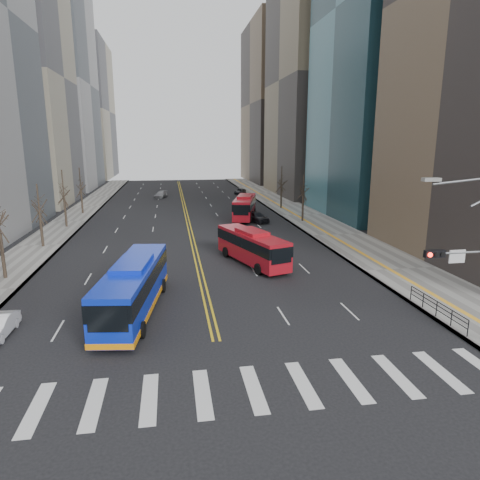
# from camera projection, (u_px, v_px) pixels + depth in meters

# --- Properties ---
(ground) EXTENTS (220.00, 220.00, 0.00)m
(ground) POSITION_uv_depth(u_px,v_px,m) (228.00, 391.00, 19.54)
(ground) COLOR black
(sidewalk_right) EXTENTS (7.00, 130.00, 0.15)m
(sidewalk_right) POSITION_uv_depth(u_px,v_px,m) (302.00, 215.00, 65.53)
(sidewalk_right) COLOR slate
(sidewalk_right) RESTS_ON ground
(sidewalk_left) EXTENTS (5.00, 130.00, 0.15)m
(sidewalk_left) POSITION_uv_depth(u_px,v_px,m) (70.00, 222.00, 60.21)
(sidewalk_left) COLOR slate
(sidewalk_left) RESTS_ON ground
(crosswalk) EXTENTS (26.70, 4.00, 0.01)m
(crosswalk) POSITION_uv_depth(u_px,v_px,m) (228.00, 391.00, 19.54)
(crosswalk) COLOR silver
(crosswalk) RESTS_ON ground
(centerline) EXTENTS (0.55, 100.00, 0.01)m
(centerline) POSITION_uv_depth(u_px,v_px,m) (185.00, 208.00, 72.42)
(centerline) COLOR gold
(centerline) RESTS_ON ground
(office_towers) EXTENTS (83.00, 134.00, 58.00)m
(office_towers) POSITION_uv_depth(u_px,v_px,m) (179.00, 71.00, 80.02)
(office_towers) COLOR gray
(office_towers) RESTS_ON ground
(pedestrian_railing) EXTENTS (0.06, 6.06, 1.02)m
(pedestrian_railing) POSITION_uv_depth(u_px,v_px,m) (437.00, 306.00, 27.36)
(pedestrian_railing) COLOR black
(pedestrian_railing) RESTS_ON sidewalk_right
(street_trees) EXTENTS (35.20, 47.20, 7.60)m
(street_trees) POSITION_uv_depth(u_px,v_px,m) (129.00, 195.00, 50.53)
(street_trees) COLOR #2D211C
(street_trees) RESTS_ON ground
(blue_bus) EXTENTS (4.26, 12.36, 3.52)m
(blue_bus) POSITION_uv_depth(u_px,v_px,m) (134.00, 286.00, 28.13)
(blue_bus) COLOR #0D29C7
(blue_bus) RESTS_ON ground
(red_bus_near) EXTENTS (5.34, 10.26, 3.21)m
(red_bus_near) POSITION_uv_depth(u_px,v_px,m) (252.00, 245.00, 39.39)
(red_bus_near) COLOR #AD121E
(red_bus_near) RESTS_ON ground
(red_bus_far) EXTENTS (5.24, 11.01, 3.42)m
(red_bus_far) POSITION_uv_depth(u_px,v_px,m) (245.00, 206.00, 62.74)
(red_bus_far) COLOR #AD121E
(red_bus_far) RESTS_ON ground
(car_dark_mid) EXTENTS (3.52, 4.95, 1.57)m
(car_dark_mid) POSITION_uv_depth(u_px,v_px,m) (256.00, 217.00, 59.98)
(car_dark_mid) COLOR black
(car_dark_mid) RESTS_ON ground
(car_silver) EXTENTS (2.96, 4.78, 1.29)m
(car_silver) POSITION_uv_depth(u_px,v_px,m) (161.00, 195.00, 85.77)
(car_silver) COLOR gray
(car_silver) RESTS_ON ground
(car_dark_far) EXTENTS (3.29, 4.47, 1.13)m
(car_dark_far) POSITION_uv_depth(u_px,v_px,m) (240.00, 191.00, 92.09)
(car_dark_far) COLOR black
(car_dark_far) RESTS_ON ground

